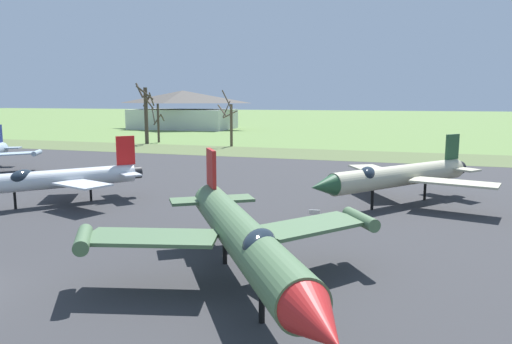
# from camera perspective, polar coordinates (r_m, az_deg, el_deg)

# --- Properties ---
(asphalt_apron) EXTENTS (106.53, 53.91, 0.05)m
(asphalt_apron) POSITION_cam_1_polar(r_m,az_deg,el_deg) (33.06, -11.65, -3.85)
(asphalt_apron) COLOR #333335
(asphalt_apron) RESTS_ON ground
(grass_verge_strip) EXTENTS (166.53, 12.00, 0.06)m
(grass_verge_strip) POSITION_cam_1_polar(r_m,az_deg,el_deg) (63.45, 3.16, 2.26)
(grass_verge_strip) COLOR #56653C
(grass_verge_strip) RESTS_ON ground
(jet_fighter_front_left) EXTENTS (11.30, 12.75, 4.57)m
(jet_fighter_front_left) POSITION_cam_1_polar(r_m,az_deg,el_deg) (33.13, 16.44, -0.43)
(jet_fighter_front_left) COLOR #B7B293
(jet_fighter_front_left) RESTS_ON ground
(info_placard_front_left) EXTENTS (0.63, 0.35, 1.12)m
(info_placard_front_left) POSITION_cam_1_polar(r_m,az_deg,el_deg) (26.58, 6.98, -5.26)
(info_placard_front_left) COLOR black
(info_placard_front_left) RESTS_ON ground
(jet_fighter_rear_center) EXTENTS (11.51, 14.00, 4.71)m
(jet_fighter_rear_center) POSITION_cam_1_polar(r_m,az_deg,el_deg) (17.46, -1.61, -7.68)
(jet_fighter_rear_center) COLOR #4C6B47
(jet_fighter_rear_center) RESTS_ON ground
(jet_fighter_rear_left) EXTENTS (10.03, 11.36, 4.49)m
(jet_fighter_rear_left) POSITION_cam_1_polar(r_m,az_deg,el_deg) (34.63, -23.49, -0.79)
(jet_fighter_rear_left) COLOR silver
(jet_fighter_rear_left) RESTS_ON ground
(bare_tree_far_left) EXTENTS (3.37, 3.09, 9.63)m
(bare_tree_far_left) POSITION_cam_1_polar(r_m,az_deg,el_deg) (78.23, -12.98, 7.05)
(bare_tree_far_left) COLOR #42382D
(bare_tree_far_left) RESTS_ON ground
(bare_tree_left_of_center) EXTENTS (2.22, 2.27, 6.39)m
(bare_tree_left_of_center) POSITION_cam_1_polar(r_m,az_deg,el_deg) (80.93, -11.58, 5.87)
(bare_tree_left_of_center) COLOR #42382D
(bare_tree_left_of_center) RESTS_ON ground
(bare_tree_center) EXTENTS (2.85, 3.82, 8.45)m
(bare_tree_center) POSITION_cam_1_polar(r_m,az_deg,el_deg) (72.36, -3.14, 6.12)
(bare_tree_center) COLOR brown
(bare_tree_center) RESTS_ON ground
(visitor_building) EXTENTS (24.98, 15.42, 9.16)m
(visitor_building) POSITION_cam_1_polar(r_m,az_deg,el_deg) (117.56, -8.68, 7.32)
(visitor_building) COLOR beige
(visitor_building) RESTS_ON ground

